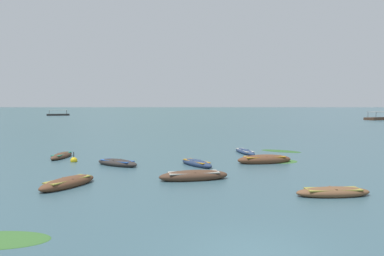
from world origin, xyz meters
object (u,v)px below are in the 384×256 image
at_px(rowboat_1, 194,176).
at_px(rowboat_6, 333,192).
at_px(rowboat_2, 62,156).
at_px(mooring_buoy, 74,160).
at_px(rowboat_4, 264,160).
at_px(rowboat_5, 68,183).
at_px(ferry_1, 382,118).
at_px(rowboat_3, 117,163).
at_px(rowboat_7, 197,163).
at_px(ferry_0, 58,115).
at_px(rowboat_0, 245,152).

xyz_separation_m(rowboat_1, rowboat_6, (6.01, -3.72, -0.05)).
bearing_deg(rowboat_2, mooring_buoy, -53.66).
bearing_deg(rowboat_6, rowboat_2, 142.32).
bearing_deg(mooring_buoy, rowboat_4, -5.23).
distance_m(rowboat_5, mooring_buoy, 7.82).
bearing_deg(ferry_1, rowboat_5, -130.22).
xyz_separation_m(rowboat_3, rowboat_7, (5.35, -0.43, -0.01)).
height_order(rowboat_5, mooring_buoy, mooring_buoy).
relative_size(rowboat_6, rowboat_7, 1.07).
bearing_deg(rowboat_6, ferry_0, 112.65).
height_order(rowboat_2, ferry_0, ferry_0).
xyz_separation_m(rowboat_5, mooring_buoy, (-1.84, 7.61, -0.08)).
xyz_separation_m(rowboat_7, ferry_0, (-48.58, 121.65, 0.29)).
distance_m(rowboat_0, ferry_1, 85.73).
relative_size(rowboat_3, rowboat_7, 1.07).
height_order(rowboat_1, rowboat_6, rowboat_1).
relative_size(rowboat_4, rowboat_5, 1.19).
relative_size(rowboat_4, rowboat_7, 1.28).
bearing_deg(rowboat_1, rowboat_0, 63.63).
distance_m(rowboat_3, rowboat_4, 10.22).
xyz_separation_m(rowboat_0, mooring_buoy, (-13.24, -3.75, -0.03)).
bearing_deg(rowboat_0, rowboat_4, -86.48).
distance_m(rowboat_2, rowboat_7, 10.97).
bearing_deg(rowboat_3, mooring_buoy, 154.36).
bearing_deg(rowboat_7, rowboat_3, 175.43).
bearing_deg(rowboat_7, ferry_1, 50.79).
relative_size(rowboat_5, rowboat_7, 1.07).
bearing_deg(mooring_buoy, rowboat_1, -37.87).
bearing_deg(rowboat_3, rowboat_2, 143.03).
bearing_deg(rowboat_0, ferry_1, 50.70).
distance_m(rowboat_0, rowboat_6, 13.89).
height_order(rowboat_5, rowboat_7, rowboat_5).
relative_size(rowboat_1, mooring_buoy, 4.58).
bearing_deg(rowboat_2, rowboat_5, -70.89).
bearing_deg(ferry_1, mooring_buoy, -133.94).
relative_size(rowboat_5, mooring_buoy, 3.95).
distance_m(rowboat_2, ferry_0, 123.69).
distance_m(rowboat_2, ferry_1, 96.94).
height_order(ferry_0, ferry_1, same).
distance_m(rowboat_5, ferry_0, 133.90).
distance_m(rowboat_4, mooring_buoy, 13.61).
bearing_deg(mooring_buoy, rowboat_7, -13.14).
relative_size(rowboat_3, rowboat_6, 1.00).
bearing_deg(rowboat_2, rowboat_3, -36.97).
distance_m(rowboat_6, ferry_1, 96.30).
bearing_deg(ferry_0, rowboat_6, -67.35).
distance_m(rowboat_4, rowboat_7, 4.92).
distance_m(rowboat_1, rowboat_3, 6.84).
relative_size(rowboat_7, ferry_1, 0.29).
bearing_deg(ferry_0, rowboat_3, -70.37).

